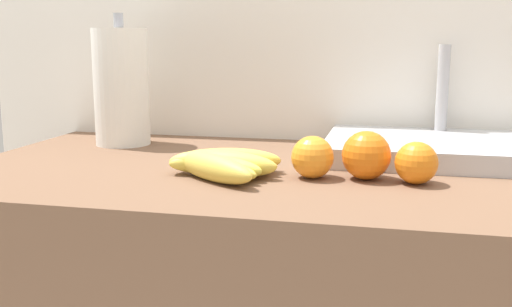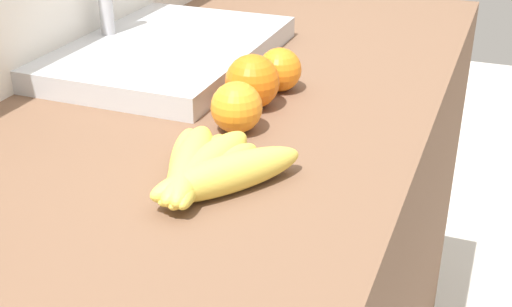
% 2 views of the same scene
% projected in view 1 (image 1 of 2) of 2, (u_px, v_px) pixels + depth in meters
% --- Properties ---
extents(wall_back, '(1.85, 0.06, 1.30)m').
position_uv_depth(wall_back, '(379.00, 241.00, 1.35)').
color(wall_back, silver).
rests_on(wall_back, ground).
extents(banana_bunch, '(0.19, 0.18, 0.04)m').
position_uv_depth(banana_bunch, '(220.00, 165.00, 0.96)').
color(banana_bunch, '#E1C44C').
rests_on(banana_bunch, counter).
extents(orange_far_right, '(0.08, 0.08, 0.08)m').
position_uv_depth(orange_far_right, '(366.00, 155.00, 0.94)').
color(orange_far_right, orange).
rests_on(orange_far_right, counter).
extents(orange_back_left, '(0.07, 0.07, 0.07)m').
position_uv_depth(orange_back_left, '(416.00, 163.00, 0.91)').
color(orange_back_left, orange).
rests_on(orange_back_left, counter).
extents(orange_back_right, '(0.07, 0.07, 0.07)m').
position_uv_depth(orange_back_right, '(312.00, 157.00, 0.95)').
color(orange_back_right, orange).
rests_on(orange_back_right, counter).
extents(paper_towel_roll, '(0.11, 0.11, 0.27)m').
position_uv_depth(paper_towel_roll, '(121.00, 87.00, 1.25)').
color(paper_towel_roll, white).
rests_on(paper_towel_roll, counter).
extents(sink_basin, '(0.43, 0.31, 0.21)m').
position_uv_depth(sink_basin, '(444.00, 147.00, 1.12)').
color(sink_basin, '#B7BABF').
rests_on(sink_basin, counter).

